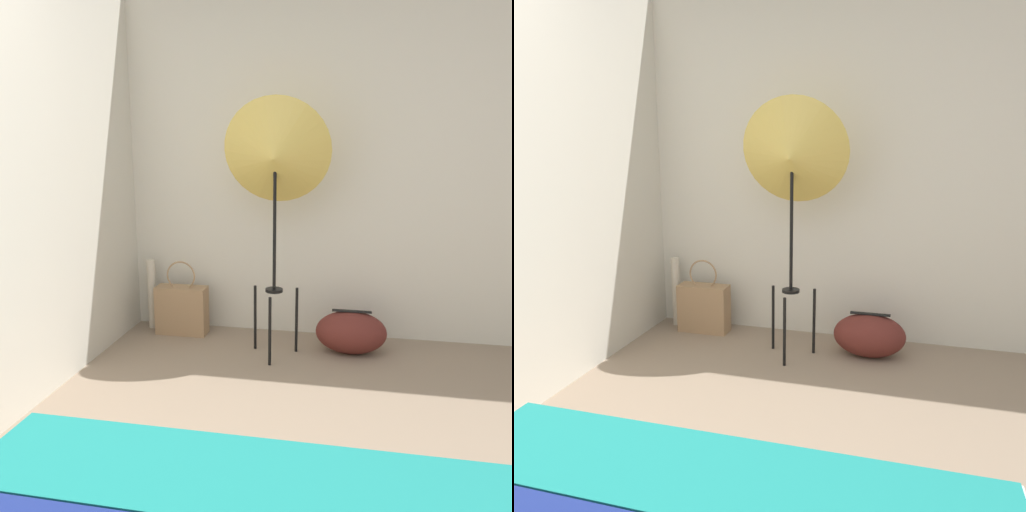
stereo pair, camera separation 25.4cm
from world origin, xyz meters
TOP-DOWN VIEW (x-y plane):
  - wall_back at (0.00, 2.42)m, footprint 8.00×0.05m
  - wall_side_left at (-1.38, 1.00)m, footprint 0.05×8.00m
  - photo_umbrella at (-0.18, 1.92)m, footprint 0.70×0.37m
  - tote_bag at (-0.93, 2.20)m, footprint 0.38×0.15m
  - duffel_bag at (0.34, 2.06)m, footprint 0.48×0.30m
  - paper_roll at (-1.20, 2.28)m, footprint 0.07×0.07m

SIDE VIEW (x-z plane):
  - duffel_bag at x=0.34m, z-range 0.00..0.30m
  - tote_bag at x=-0.93m, z-range -0.09..0.47m
  - paper_roll at x=-1.20m, z-range 0.00..0.55m
  - wall_back at x=0.00m, z-range 0.00..2.60m
  - wall_side_left at x=-1.38m, z-range 0.00..2.60m
  - photo_umbrella at x=-0.18m, z-range 0.48..2.19m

